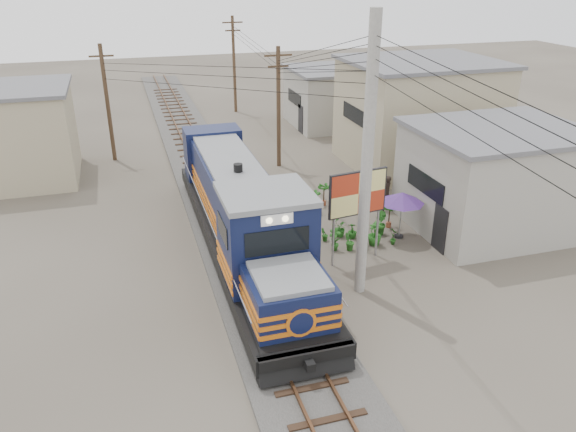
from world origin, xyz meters
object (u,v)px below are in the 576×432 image
object	(u,v)px
billboard	(358,195)
market_umbrella	(402,198)
locomotive	(243,215)
vendor	(386,193)

from	to	relation	value
billboard	market_umbrella	xyz separation A→B (m)	(2.75, 1.40, -0.99)
billboard	market_umbrella	bearing A→B (deg)	19.07
locomotive	vendor	bearing A→B (deg)	17.67
locomotive	billboard	size ratio (longest dim) A/B	4.30
billboard	vendor	bearing A→B (deg)	43.37
locomotive	billboard	distance (m)	4.76
locomotive	market_umbrella	world-z (taller)	locomotive
locomotive	billboard	bearing A→B (deg)	-24.08
market_umbrella	billboard	bearing A→B (deg)	-152.99
locomotive	market_umbrella	distance (m)	6.99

